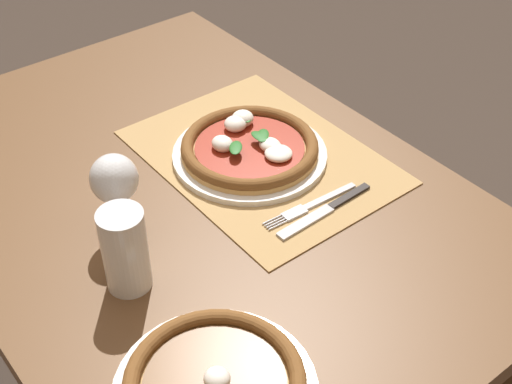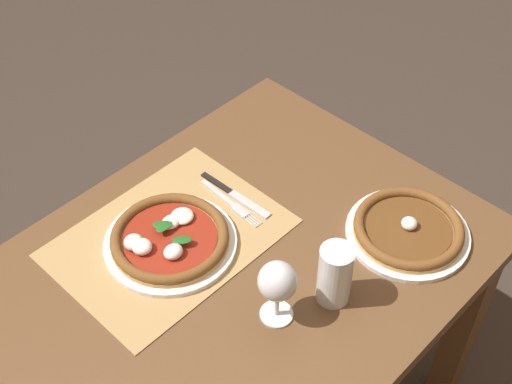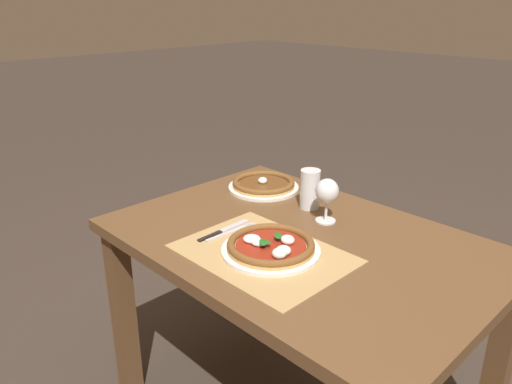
{
  "view_description": "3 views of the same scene",
  "coord_description": "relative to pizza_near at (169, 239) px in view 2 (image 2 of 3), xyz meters",
  "views": [
    {
      "loc": [
        -0.87,
        0.53,
        1.57
      ],
      "look_at": [
        -0.13,
        -0.05,
        0.79
      ],
      "focal_mm": 50.0,
      "sensor_mm": 36.0,
      "label": 1
    },
    {
      "loc": [
        0.63,
        0.72,
        1.96
      ],
      "look_at": [
        -0.19,
        -0.06,
        0.83
      ],
      "focal_mm": 50.0,
      "sensor_mm": 36.0,
      "label": 2
    },
    {
      "loc": [
        0.93,
        -1.11,
        1.46
      ],
      "look_at": [
        -0.25,
        0.04,
        0.82
      ],
      "focal_mm": 35.0,
      "sensor_mm": 36.0,
      "label": 3
    }
  ],
  "objects": [
    {
      "name": "dining_table",
      "position": [
        -0.01,
        0.14,
        -0.14
      ],
      "size": [
        1.22,
        0.84,
        0.74
      ],
      "color": "brown",
      "rests_on": "ground"
    },
    {
      "name": "paper_placemat",
      "position": [
        -0.01,
        -0.02,
        -0.02
      ],
      "size": [
        0.5,
        0.37,
        0.0
      ],
      "primitive_type": "cube",
      "color": "#A88451",
      "rests_on": "dining_table"
    },
    {
      "name": "wine_glass",
      "position": [
        -0.03,
        0.3,
        0.08
      ],
      "size": [
        0.08,
        0.08,
        0.16
      ],
      "color": "silver",
      "rests_on": "dining_table"
    },
    {
      "name": "pizza_near",
      "position": [
        0.0,
        0.0,
        0.0
      ],
      "size": [
        0.3,
        0.3,
        0.05
      ],
      "color": "silver",
      "rests_on": "paper_placemat"
    },
    {
      "name": "pizza_far",
      "position": [
        -0.39,
        0.37,
        -0.0
      ],
      "size": [
        0.28,
        0.28,
        0.05
      ],
      "color": "silver",
      "rests_on": "dining_table"
    },
    {
      "name": "pint_glass",
      "position": [
        -0.14,
        0.35,
        0.05
      ],
      "size": [
        0.07,
        0.07,
        0.15
      ],
      "color": "silver",
      "rests_on": "dining_table"
    },
    {
      "name": "fork",
      "position": [
        -0.18,
        0.01,
        -0.02
      ],
      "size": [
        0.03,
        0.2,
        0.0
      ],
      "color": "#B7B7BC",
      "rests_on": "paper_placemat"
    },
    {
      "name": "knife",
      "position": [
        -0.21,
        -0.0,
        -0.02
      ],
      "size": [
        0.02,
        0.22,
        0.01
      ],
      "color": "black",
      "rests_on": "paper_placemat"
    }
  ]
}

